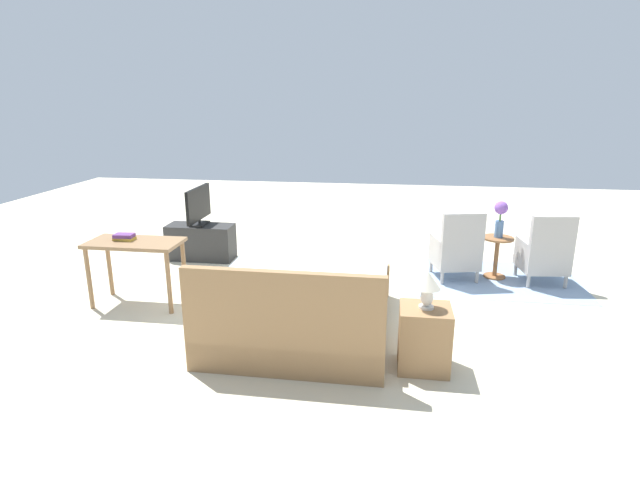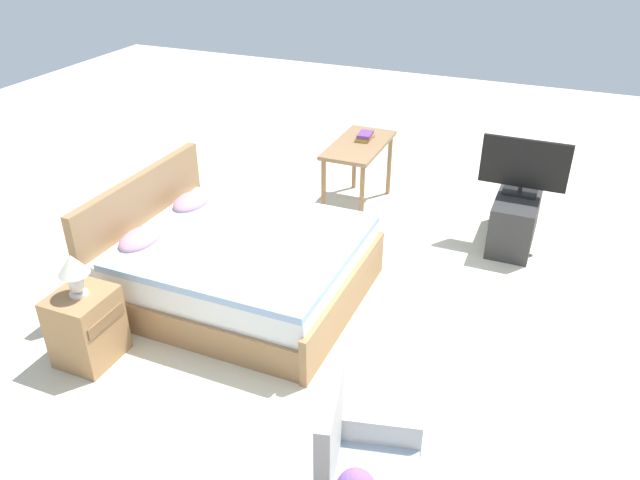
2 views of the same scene
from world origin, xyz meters
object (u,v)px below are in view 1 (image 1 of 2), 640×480
at_px(armchair_by_window_left, 544,255).
at_px(side_table, 497,252).
at_px(vanity_desk, 135,251).
at_px(tv_flatscreen, 198,206).
at_px(table_lamp, 428,284).
at_px(bed, 303,303).
at_px(flower_vase, 500,215).
at_px(armchair_by_window_right, 457,251).
at_px(nightstand, 424,338).
at_px(book_stack, 124,237).
at_px(tv_stand, 201,242).

xyz_separation_m(armchair_by_window_left, side_table, (0.55, -0.15, -0.04)).
bearing_deg(vanity_desk, tv_flatscreen, -93.25).
xyz_separation_m(table_lamp, tv_flatscreen, (3.07, -2.69, 0.02)).
relative_size(bed, vanity_desk, 1.95).
height_order(side_table, table_lamp, table_lamp).
bearing_deg(flower_vase, armchair_by_window_right, 15.44).
distance_m(armchair_by_window_left, side_table, 0.57).
bearing_deg(armchair_by_window_left, side_table, -15.02).
relative_size(armchair_by_window_left, side_table, 1.67).
relative_size(nightstand, book_stack, 2.39).
distance_m(armchair_by_window_right, table_lamp, 2.43).
xyz_separation_m(side_table, table_lamp, (1.07, 2.48, 0.44)).
bearing_deg(book_stack, armchair_by_window_right, -161.08).
height_order(flower_vase, tv_stand, flower_vase).
xyz_separation_m(vanity_desk, book_stack, (0.13, -0.02, 0.15)).
relative_size(side_table, tv_stand, 0.58).
bearing_deg(vanity_desk, armchair_by_window_left, -164.41).
relative_size(bed, tv_stand, 2.11).
bearing_deg(table_lamp, vanity_desk, -17.40).
bearing_deg(armchair_by_window_right, vanity_desk, 19.85).
relative_size(vanity_desk, book_stack, 4.35).
relative_size(tv_flatscreen, book_stack, 3.42).
distance_m(table_lamp, vanity_desk, 3.32).
distance_m(nightstand, book_stack, 3.48).
xyz_separation_m(tv_flatscreen, vanity_desk, (0.10, 1.69, -0.16)).
xyz_separation_m(nightstand, book_stack, (3.29, -1.02, 0.50)).
bearing_deg(tv_flatscreen, vanity_desk, 86.75).
xyz_separation_m(armchair_by_window_left, nightstand, (1.63, 2.33, -0.10)).
height_order(flower_vase, nightstand, flower_vase).
bearing_deg(tv_stand, armchair_by_window_left, 175.66).
relative_size(table_lamp, tv_stand, 0.34).
xyz_separation_m(nightstand, table_lamp, (-0.00, 0.00, 0.50)).
xyz_separation_m(armchair_by_window_right, nightstand, (0.54, 2.33, -0.10)).
height_order(flower_vase, tv_flatscreen, tv_flatscreen).
distance_m(bed, tv_stand, 2.82).
bearing_deg(tv_stand, bed, 132.05).
relative_size(armchair_by_window_left, book_stack, 3.85).
relative_size(armchair_by_window_left, armchair_by_window_right, 1.00).
xyz_separation_m(bed, table_lamp, (-1.18, 0.59, 0.49)).
distance_m(vanity_desk, book_stack, 0.20).
height_order(armchair_by_window_left, table_lamp, armchair_by_window_left).
height_order(nightstand, vanity_desk, vanity_desk).
xyz_separation_m(armchair_by_window_right, tv_stand, (3.61, -0.35, -0.13)).
height_order(tv_stand, tv_flatscreen, tv_flatscreen).
bearing_deg(bed, armchair_by_window_left, -148.19).
bearing_deg(armchair_by_window_right, side_table, -164.56).
bearing_deg(armchair_by_window_right, bed, 45.34).
distance_m(bed, armchair_by_window_left, 3.30).
relative_size(bed, armchair_by_window_left, 2.20).
height_order(table_lamp, vanity_desk, table_lamp).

